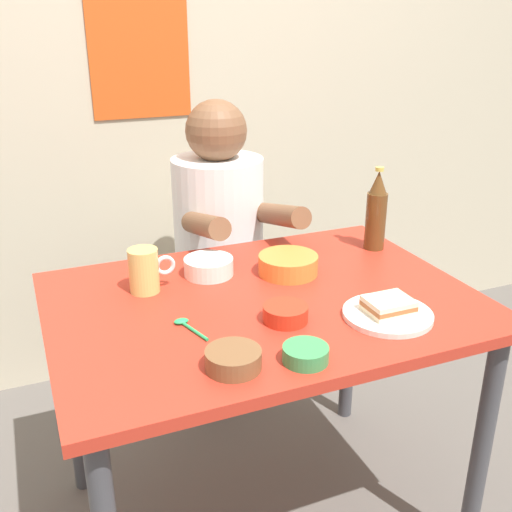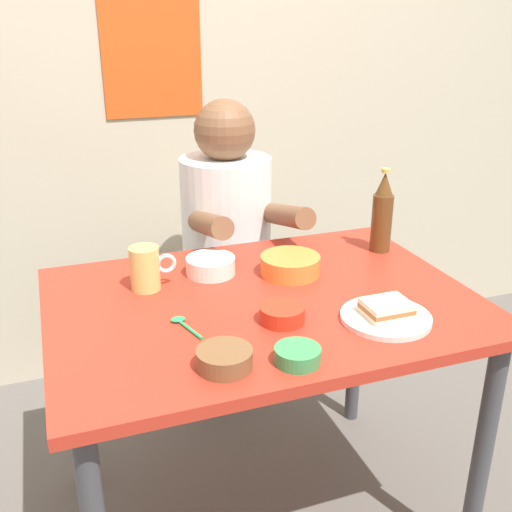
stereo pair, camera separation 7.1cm
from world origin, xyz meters
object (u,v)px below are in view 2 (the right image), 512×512
Objects in this scene: beer_mug at (146,268)px; plate_orange at (386,318)px; stool at (228,318)px; soup_bowl_orange at (290,264)px; beer_bottle at (382,214)px; person_seated at (227,216)px; sandwich at (387,308)px; dining_table at (262,329)px.

plate_orange is at bearing -36.20° from beer_mug.
soup_bowl_orange reaches higher than stool.
beer_mug is 0.48× the size of beer_bottle.
person_seated is 6.54× the size of sandwich.
beer_bottle is at bearing 2.88° from beer_mug.
plate_orange is at bearing -80.35° from stool.
plate_orange is at bearing -41.94° from dining_table.
person_seated is 0.50m from soup_bowl_orange.
person_seated is at bearing 93.81° from soup_bowl_orange.
plate_orange is 0.64m from beer_mug.
beer_mug reaches higher than dining_table.
beer_bottle reaches higher than beer_mug.
dining_table is at bearing -98.63° from stool.
stool is 0.66m from soup_bowl_orange.
soup_bowl_orange is (0.03, -0.50, 0.01)m from person_seated.
plate_orange is (0.14, -0.85, 0.40)m from stool.
sandwich is (0.14, -0.85, 0.42)m from stool.
dining_table is 0.64m from person_seated.
soup_bowl_orange reaches higher than sandwich.
sandwich is at bearing -80.22° from person_seated.
stool is 0.76m from beer_bottle.
sandwich is (0.24, -0.22, 0.13)m from dining_table.
dining_table is 0.34m from plate_orange.
beer_mug reaches higher than plate_orange.
stool is 4.09× the size of sandwich.
stool is 0.95m from plate_orange.
sandwich is at bearing -118.77° from beer_bottle.
beer_bottle is at bearing -48.70° from person_seated.
stool is at bearing 90.00° from person_seated.
soup_bowl_orange is (0.13, 0.12, 0.12)m from dining_table.
plate_orange is at bearing -45.00° from sandwich.
beer_mug is (-0.37, -0.46, 0.03)m from person_seated.
beer_bottle is (0.37, -0.42, 0.09)m from person_seated.
sandwich is 0.35m from soup_bowl_orange.
person_seated is 2.75× the size of beer_bottle.
plate_orange is at bearing -80.22° from person_seated.
person_seated is 4.23× the size of soup_bowl_orange.
beer_mug is at bearing 174.41° from soup_bowl_orange.
sandwich reaches higher than dining_table.
dining_table is at bearing -136.82° from soup_bowl_orange.
dining_table is at bearing -30.37° from beer_mug.
soup_bowl_orange is at bearing -86.27° from stool.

